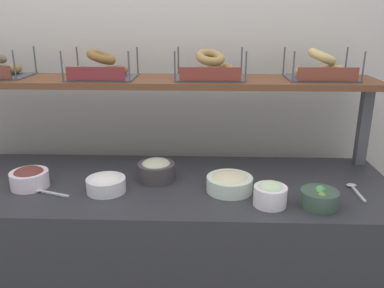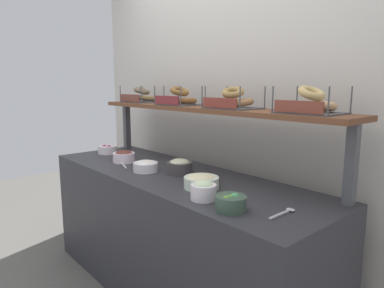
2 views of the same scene
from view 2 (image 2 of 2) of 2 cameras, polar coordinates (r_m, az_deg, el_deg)
The scene contains 18 objects.
back_wall at distance 2.60m, azimuth 6.44°, elevation 4.65°, with size 3.39×0.06×2.40m, color beige.
deli_counter at distance 2.43m, azimuth -3.02°, elevation -14.65°, with size 2.19×0.70×0.85m, color #2D2D33.
shelf_riser_left at distance 3.25m, azimuth -10.71°, elevation 2.88°, with size 0.05×0.05×0.40m, color #4C4C51.
shelf_riser_right at distance 1.82m, azimuth 24.83°, elevation -3.14°, with size 0.05×0.05×0.40m, color #4C4C51.
upper_shelf at distance 2.39m, azimuth 1.92°, elevation 5.84°, with size 2.15×0.32×0.03m, color brown.
bowl_cream_cheese at distance 2.35m, azimuth -7.68°, elevation -3.60°, with size 0.17×0.17×0.08m.
bowl_beet_salad at distance 3.02m, azimuth -13.80°, elevation -0.88°, with size 0.16×0.16×0.08m.
bowl_chocolate_spread at distance 2.66m, azimuth -11.20°, elevation -2.01°, with size 0.16×0.16×0.09m.
bowl_veggie_mix at distance 1.64m, azimuth 6.41°, elevation -9.56°, with size 0.15×0.15×0.08m.
bowl_tuna_salad at distance 2.27m, azimuth -2.05°, elevation -3.71°, with size 0.17×0.17×0.10m.
bowl_scallion_spread at distance 1.77m, azimuth 1.90°, elevation -7.62°, with size 0.13×0.13×0.10m.
bowl_potato_salad at distance 1.96m, azimuth 1.55°, elevation -6.15°, with size 0.20×0.20×0.08m.
serving_spoon_near_plate at distance 2.56m, azimuth -11.36°, elevation -3.34°, with size 0.17×0.07×0.01m.
serving_spoon_by_edge at distance 1.65m, azimuth 15.19°, elevation -10.77°, with size 0.04×0.18×0.01m.
bagel_basket_poppy at distance 3.03m, azimuth -8.37°, elevation 7.68°, with size 0.34×0.25×0.14m.
bagel_basket_cinnamon_raisin at distance 2.57m, azimuth -2.15°, elevation 7.47°, with size 0.32×0.26×0.14m.
bagel_basket_everything at distance 2.20m, azimuth 6.64°, elevation 7.04°, with size 0.33×0.26×0.14m.
bagel_basket_plain at distance 1.89m, azimuth 18.92°, elevation 6.24°, with size 0.32×0.25×0.15m.
Camera 2 is at (1.74, -1.36, 1.42)m, focal length 32.29 mm.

